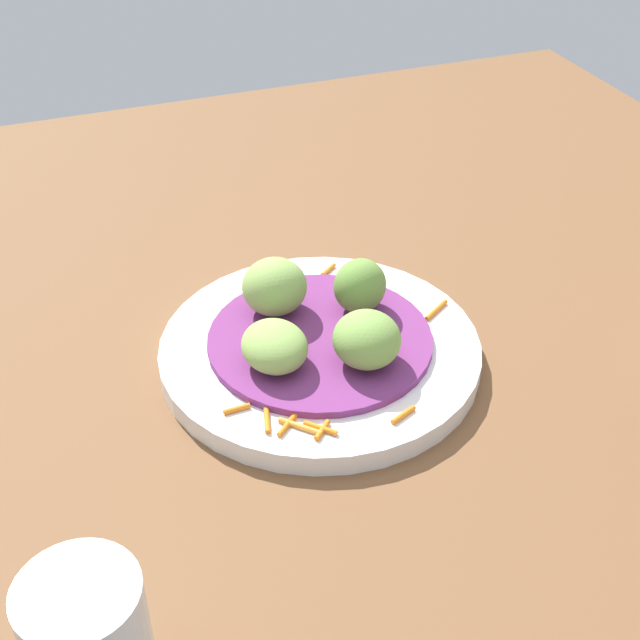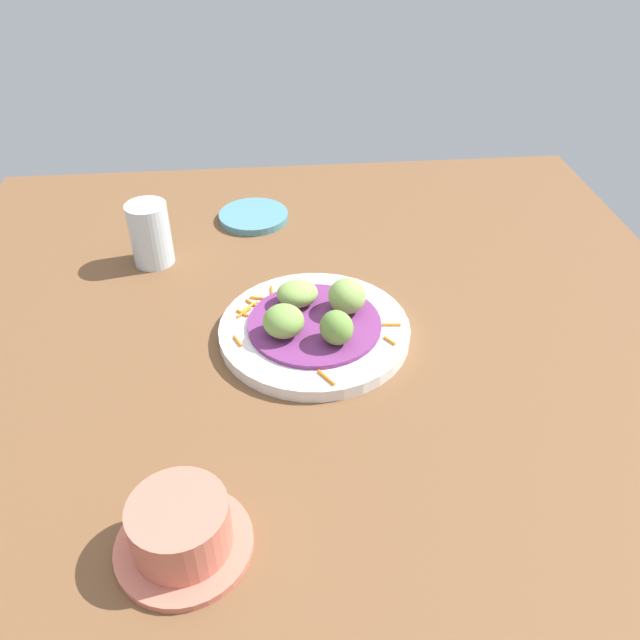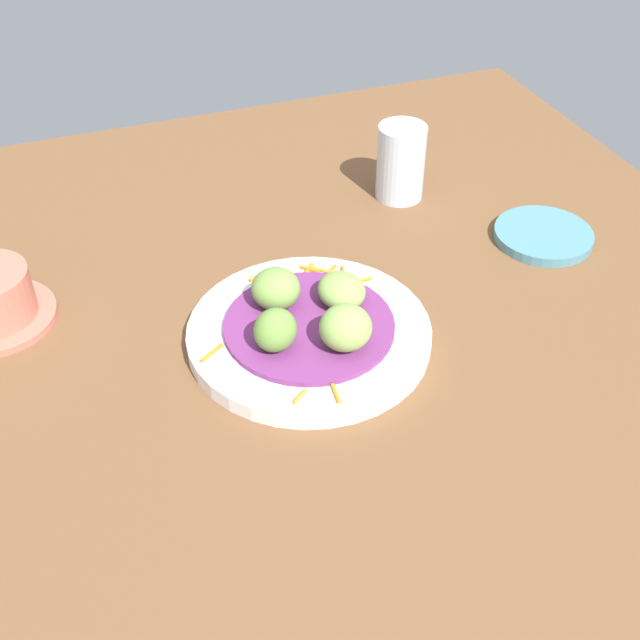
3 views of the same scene
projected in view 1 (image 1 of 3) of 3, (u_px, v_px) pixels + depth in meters
table_surface at (331, 367)px, 70.09cm from camera, size 110.00×110.00×2.00cm
main_plate at (319, 350)px, 68.89cm from camera, size 24.95×24.95×1.73cm
cabbage_bed at (319, 338)px, 68.19cm from camera, size 17.43×17.43×0.63cm
carrot_garnish at (323, 375)px, 64.78cm from camera, size 21.79×20.89×0.40cm
guac_scoop_left at (275, 346)px, 64.22cm from camera, size 5.77×5.09×3.24cm
guac_scoop_center at (367, 339)px, 64.18cm from camera, size 5.62×5.48×4.09cm
guac_scoop_right at (360, 286)px, 69.51cm from camera, size 5.71×5.84×4.41cm
guac_scoop_back at (275, 287)px, 69.25cm from camera, size 5.41×5.59×4.61cm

